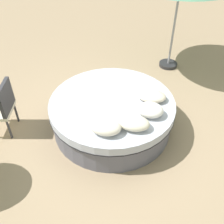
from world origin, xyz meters
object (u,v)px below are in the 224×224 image
object	(u,v)px
round_bed	(112,114)
throw_pillow_1	(133,123)
throw_pillow_2	(150,110)
patio_chair	(2,105)
throw_pillow_3	(152,96)
throw_pillow_0	(105,126)

from	to	relation	value
round_bed	throw_pillow_1	distance (m)	0.81
throw_pillow_2	patio_chair	world-z (taller)	patio_chair
throw_pillow_1	throw_pillow_3	size ratio (longest dim) A/B	1.04
throw_pillow_0	throw_pillow_1	size ratio (longest dim) A/B	0.95
round_bed	throw_pillow_3	world-z (taller)	throw_pillow_3
throw_pillow_2	throw_pillow_3	bearing A→B (deg)	-86.25
round_bed	patio_chair	xyz separation A→B (m)	(1.82, 0.50, 0.25)
throw_pillow_1	throw_pillow_3	xyz separation A→B (m)	(-0.19, -0.76, -0.02)
patio_chair	throw_pillow_0	bearing A→B (deg)	-110.31
throw_pillow_0	throw_pillow_1	bearing A→B (deg)	-154.09
round_bed	patio_chair	distance (m)	1.91
throw_pillow_1	patio_chair	xyz separation A→B (m)	(2.28, -0.05, -0.14)
throw_pillow_0	patio_chair	size ratio (longest dim) A/B	0.50
throw_pillow_1	throw_pillow_2	bearing A→B (deg)	-121.48
round_bed	throw_pillow_3	distance (m)	0.78
round_bed	throw_pillow_0	size ratio (longest dim) A/B	4.50
round_bed	throw_pillow_0	world-z (taller)	throw_pillow_0
throw_pillow_1	throw_pillow_2	xyz separation A→B (m)	(-0.22, -0.35, 0.01)
throw_pillow_1	patio_chair	bearing A→B (deg)	-1.21
throw_pillow_1	throw_pillow_2	size ratio (longest dim) A/B	1.22
round_bed	throw_pillow_1	world-z (taller)	throw_pillow_1
throw_pillow_0	throw_pillow_2	world-z (taller)	throw_pillow_0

